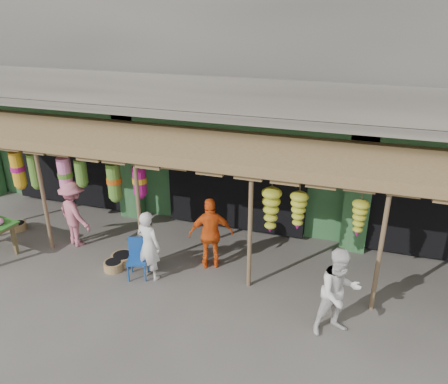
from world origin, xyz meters
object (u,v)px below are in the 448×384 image
(person_front, at_px, (149,246))
(person_vendor, at_px, (211,234))
(person_right, at_px, (339,293))
(person_shopper, at_px, (74,214))
(blue_chair, at_px, (138,255))

(person_front, distance_m, person_vendor, 1.39)
(person_right, distance_m, person_shopper, 6.49)
(person_right, height_order, person_shopper, person_right)
(person_vendor, xyz_separation_m, person_shopper, (-3.50, -0.08, -0.00))
(person_vendor, bearing_deg, person_shopper, -21.61)
(blue_chair, distance_m, person_right, 4.32)
(blue_chair, relative_size, person_vendor, 0.52)
(person_right, relative_size, person_vendor, 1.01)
(blue_chair, height_order, person_shopper, person_shopper)
(blue_chair, distance_m, person_front, 0.42)
(person_front, bearing_deg, person_shopper, -3.18)
(person_front, xyz_separation_m, person_vendor, (1.12, 0.82, 0.05))
(person_front, relative_size, person_right, 0.93)
(person_shopper, bearing_deg, person_right, -167.29)
(person_front, xyz_separation_m, person_right, (3.99, -0.52, 0.06))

